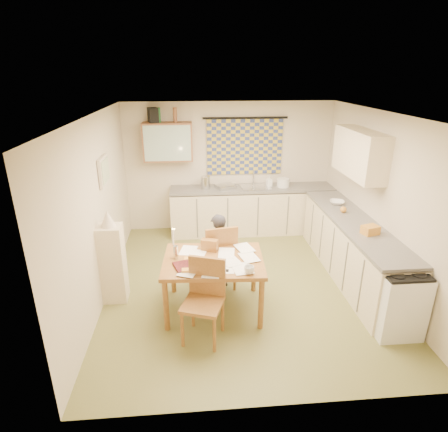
{
  "coord_description": "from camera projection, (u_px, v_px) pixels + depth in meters",
  "views": [
    {
      "loc": [
        -0.71,
        -4.9,
        3.03
      ],
      "look_at": [
        -0.27,
        0.2,
        1.03
      ],
      "focal_mm": 30.0,
      "sensor_mm": 36.0,
      "label": 1
    }
  ],
  "objects": [
    {
      "name": "floor",
      "position": [
        243.0,
        284.0,
        5.71
      ],
      "size": [
        4.0,
        4.5,
        0.02
      ],
      "primitive_type": "cube",
      "color": "olive",
      "rests_on": "ground"
    },
    {
      "name": "ceiling",
      "position": [
        247.0,
        114.0,
        4.79
      ],
      "size": [
        4.0,
        4.5,
        0.02
      ],
      "primitive_type": "cube",
      "color": "white",
      "rests_on": "floor"
    },
    {
      "name": "wall_back",
      "position": [
        229.0,
        167.0,
        7.35
      ],
      "size": [
        4.0,
        0.02,
        2.5
      ],
      "primitive_type": "cube",
      "color": "beige",
      "rests_on": "floor"
    },
    {
      "name": "wall_front",
      "position": [
        281.0,
        296.0,
        3.15
      ],
      "size": [
        4.0,
        0.02,
        2.5
      ],
      "primitive_type": "cube",
      "color": "beige",
      "rests_on": "floor"
    },
    {
      "name": "wall_left",
      "position": [
        98.0,
        210.0,
        5.09
      ],
      "size": [
        0.02,
        4.5,
        2.5
      ],
      "primitive_type": "cube",
      "color": "beige",
      "rests_on": "floor"
    },
    {
      "name": "wall_right",
      "position": [
        382.0,
        202.0,
        5.41
      ],
      "size": [
        0.02,
        4.5,
        2.5
      ],
      "primitive_type": "cube",
      "color": "beige",
      "rests_on": "floor"
    },
    {
      "name": "window_blind",
      "position": [
        245.0,
        147.0,
        7.19
      ],
      "size": [
        1.45,
        0.03,
        1.05
      ],
      "primitive_type": "cube",
      "color": "navy",
      "rests_on": "wall_back"
    },
    {
      "name": "curtain_rod",
      "position": [
        245.0,
        118.0,
        6.97
      ],
      "size": [
        1.6,
        0.04,
        0.04
      ],
      "primitive_type": "cylinder",
      "rotation": [
        0.0,
        1.57,
        0.0
      ],
      "color": "black",
      "rests_on": "wall_back"
    },
    {
      "name": "wall_cabinet",
      "position": [
        168.0,
        142.0,
        6.89
      ],
      "size": [
        0.9,
        0.34,
        0.7
      ],
      "primitive_type": "cube",
      "color": "brown",
      "rests_on": "wall_back"
    },
    {
      "name": "wall_cabinet_glass",
      "position": [
        167.0,
        143.0,
        6.73
      ],
      "size": [
        0.84,
        0.02,
        0.64
      ],
      "primitive_type": "cube",
      "color": "#99B2A5",
      "rests_on": "wall_back"
    },
    {
      "name": "upper_cabinet_right",
      "position": [
        360.0,
        153.0,
        5.69
      ],
      "size": [
        0.34,
        1.3,
        0.7
      ],
      "primitive_type": "cube",
      "color": "beige",
      "rests_on": "wall_right"
    },
    {
      "name": "framed_print",
      "position": [
        104.0,
        171.0,
        5.3
      ],
      "size": [
        0.04,
        0.5,
        0.4
      ],
      "primitive_type": "cube",
      "color": "beige",
      "rests_on": "wall_left"
    },
    {
      "name": "print_canvas",
      "position": [
        105.0,
        171.0,
        5.3
      ],
      "size": [
        0.01,
        0.42,
        0.32
      ],
      "primitive_type": "cube",
      "color": "silver",
      "rests_on": "wall_left"
    },
    {
      "name": "counter_back",
      "position": [
        255.0,
        210.0,
        7.39
      ],
      "size": [
        3.3,
        0.62,
        0.92
      ],
      "color": "beige",
      "rests_on": "floor"
    },
    {
      "name": "counter_right",
      "position": [
        351.0,
        249.0,
        5.78
      ],
      "size": [
        0.62,
        2.95,
        0.92
      ],
      "color": "beige",
      "rests_on": "floor"
    },
    {
      "name": "stove",
      "position": [
        396.0,
        301.0,
        4.53
      ],
      "size": [
        0.55,
        0.55,
        0.85
      ],
      "color": "white",
      "rests_on": "floor"
    },
    {
      "name": "sink",
      "position": [
        255.0,
        189.0,
        7.23
      ],
      "size": [
        0.6,
        0.51,
        0.1
      ],
      "primitive_type": "cube",
      "rotation": [
        0.0,
        0.0,
        0.11
      ],
      "color": "silver",
      "rests_on": "counter_back"
    },
    {
      "name": "tap",
      "position": [
        253.0,
        178.0,
        7.33
      ],
      "size": [
        0.04,
        0.04,
        0.28
      ],
      "primitive_type": "cylinder",
      "rotation": [
        0.0,
        0.0,
        0.21
      ],
      "color": "silver",
      "rests_on": "counter_back"
    },
    {
      "name": "dish_rack",
      "position": [
        226.0,
        187.0,
        7.16
      ],
      "size": [
        0.43,
        0.41,
        0.06
      ],
      "primitive_type": "cube",
      "rotation": [
        0.0,
        0.0,
        0.37
      ],
      "color": "silver",
      "rests_on": "counter_back"
    },
    {
      "name": "kettle",
      "position": [
        205.0,
        183.0,
        7.1
      ],
      "size": [
        0.18,
        0.18,
        0.24
      ],
      "primitive_type": "cylinder",
      "rotation": [
        0.0,
        0.0,
        0.0
      ],
      "color": "silver",
      "rests_on": "counter_back"
    },
    {
      "name": "mixing_bowl",
      "position": [
        283.0,
        183.0,
        7.23
      ],
      "size": [
        0.31,
        0.31,
        0.16
      ],
      "primitive_type": "cylinder",
      "rotation": [
        0.0,
        0.0,
        -0.37
      ],
      "color": "white",
      "rests_on": "counter_back"
    },
    {
      "name": "soap_bottle",
      "position": [
        269.0,
        181.0,
        7.25
      ],
      "size": [
        0.14,
        0.14,
        0.21
      ],
      "primitive_type": "imported",
      "rotation": [
        0.0,
        0.0,
        0.24
      ],
      "color": "white",
      "rests_on": "counter_back"
    },
    {
      "name": "bowl",
      "position": [
        337.0,
        202.0,
        6.31
      ],
      "size": [
        0.37,
        0.37,
        0.06
      ],
      "primitive_type": "imported",
      "rotation": [
        0.0,
        0.0,
        -0.28
      ],
      "color": "white",
      "rests_on": "counter_right"
    },
    {
      "name": "orange_bag",
      "position": [
        370.0,
        230.0,
        5.14
      ],
      "size": [
        0.26,
        0.22,
        0.12
      ],
      "primitive_type": "cube",
      "rotation": [
        0.0,
        0.0,
        0.3
      ],
      "color": "orange",
      "rests_on": "counter_right"
    },
    {
      "name": "fruit_orange",
      "position": [
        343.0,
        210.0,
        5.92
      ],
      "size": [
        0.1,
        0.1,
        0.1
      ],
      "primitive_type": "sphere",
      "color": "orange",
      "rests_on": "counter_right"
    },
    {
      "name": "speaker",
      "position": [
        153.0,
        115.0,
        6.69
      ],
      "size": [
        0.22,
        0.24,
        0.26
      ],
      "primitive_type": "cube",
      "rotation": [
        0.0,
        0.0,
        0.35
      ],
      "color": "black",
      "rests_on": "wall_cabinet"
    },
    {
      "name": "bottle_green",
      "position": [
        159.0,
        115.0,
        6.7
      ],
      "size": [
        0.07,
        0.07,
        0.26
      ],
      "primitive_type": "cylinder",
      "rotation": [
        0.0,
        0.0,
        -0.04
      ],
      "color": "#195926",
      "rests_on": "wall_cabinet"
    },
    {
      "name": "bottle_brown",
      "position": [
        175.0,
        115.0,
        6.73
      ],
      "size": [
        0.09,
        0.09,
        0.26
      ],
      "primitive_type": "cylinder",
      "rotation": [
        0.0,
        0.0,
        -0.27
      ],
      "color": "brown",
      "rests_on": "wall_cabinet"
    },
    {
      "name": "dining_table",
      "position": [
        214.0,
        284.0,
        4.96
      ],
      "size": [
        1.34,
        1.05,
        0.75
      ],
      "rotation": [
        0.0,
        0.0,
        -0.06
      ],
      "color": "brown",
      "rests_on": "floor"
    },
    {
      "name": "chair_far",
      "position": [
        219.0,
        267.0,
        5.52
      ],
      "size": [
        0.54,
        0.54,
        1.02
      ],
      "rotation": [
        0.0,
        0.0,
        3.33
      ],
      "color": "brown",
      "rests_on": "floor"
    },
    {
      "name": "chair_near",
      "position": [
        203.0,
        316.0,
        4.44
      ],
      "size": [
        0.57,
        0.57,
        0.99
      ],
      "rotation": [
        0.0,
        0.0,
        -0.33
      ],
      "color": "brown",
      "rests_on": "floor"
    },
    {
      "name": "person",
      "position": [
        218.0,
        251.0,
        5.43
      ],
      "size": [
        0.55,
        0.47,
        1.15
      ],
      "primitive_type": "imported",
      "rotation": [
        0.0,
        0.0,
        3.39
      ],
      "color": "black",
      "rests_on": "floor"
    },
    {
      "name": "shelf_stand",
      "position": [
        113.0,
        264.0,
        5.12
      ],
      "size": [
        0.32,
        0.3,
        1.11
      ],
      "primitive_type": "cube",
      "color": "beige",
      "rests_on": "floor"
    },
    {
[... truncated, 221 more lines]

